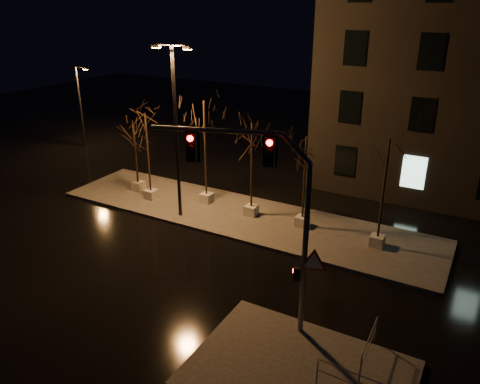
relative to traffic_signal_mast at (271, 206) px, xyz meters
The scene contains 14 objects.
ground 7.74m from the traffic_signal_mast, 161.19° to the left, with size 90.00×90.00×0.00m, color black.
median 10.87m from the traffic_signal_mast, 125.30° to the left, with size 22.00×5.00×0.15m, color #44413C.
sidewalk_corner 5.51m from the traffic_signal_mast, 39.94° to the right, with size 7.00×5.00×0.15m, color #44413C.
tree_0 15.36m from the traffic_signal_mast, 148.39° to the left, with size 1.80×1.80×4.28m.
tree_1 13.59m from the traffic_signal_mast, 147.38° to the left, with size 1.80×1.80×5.28m.
tree_2 11.78m from the traffic_signal_mast, 134.02° to the left, with size 1.80×1.80×6.20m.
tree_3 9.66m from the traffic_signal_mast, 121.59° to the left, with size 1.80×1.80×5.36m.
tree_4 8.59m from the traffic_signal_mast, 103.78° to the left, with size 1.80×1.80×5.02m.
tree_5 8.30m from the traffic_signal_mast, 76.10° to the left, with size 1.80×1.80×5.56m.
traffic_signal_mast is the anchor object (origin of this frame).
streetlight_main 10.58m from the traffic_signal_mast, 143.57° to the left, with size 2.29×0.38×9.16m.
streetlight_far 27.19m from the traffic_signal_mast, 149.83° to the left, with size 1.27×0.27×6.48m.
guard_rail_a 5.90m from the traffic_signal_mast, 26.36° to the right, with size 2.34×0.13×1.01m.
guard_rail_b 5.57m from the traffic_signal_mast, ahead, with size 0.11×2.20×1.04m.
Camera 1 is at (11.58, -14.70, 11.30)m, focal length 35.00 mm.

